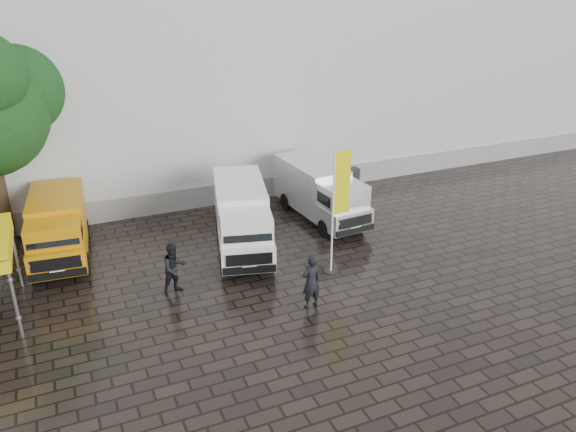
{
  "coord_description": "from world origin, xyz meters",
  "views": [
    {
      "loc": [
        -7.96,
        -15.9,
        10.04
      ],
      "look_at": [
        -0.08,
        2.2,
        1.48
      ],
      "focal_mm": 35.0,
      "sensor_mm": 36.0,
      "label": 1
    }
  ],
  "objects_px": {
    "van_silver": "(320,194)",
    "wheelie_bin": "(352,178)",
    "flagpole": "(338,204)",
    "person_front": "(311,281)",
    "person_tent": "(174,268)",
    "van_yellow": "(59,230)",
    "van_white": "(242,219)"
  },
  "relations": [
    {
      "from": "van_silver",
      "to": "wheelie_bin",
      "type": "height_order",
      "value": "van_silver"
    },
    {
      "from": "van_white",
      "to": "flagpole",
      "type": "height_order",
      "value": "flagpole"
    },
    {
      "from": "flagpole",
      "to": "van_silver",
      "type": "bearing_deg",
      "value": 70.35
    },
    {
      "from": "van_yellow",
      "to": "person_front",
      "type": "height_order",
      "value": "van_yellow"
    },
    {
      "from": "wheelie_bin",
      "to": "person_tent",
      "type": "height_order",
      "value": "person_tent"
    },
    {
      "from": "van_white",
      "to": "van_silver",
      "type": "distance_m",
      "value": 4.33
    },
    {
      "from": "flagpole",
      "to": "person_tent",
      "type": "relative_size",
      "value": 2.62
    },
    {
      "from": "van_yellow",
      "to": "person_front",
      "type": "distance_m",
      "value": 10.03
    },
    {
      "from": "van_yellow",
      "to": "van_silver",
      "type": "relative_size",
      "value": 0.92
    },
    {
      "from": "van_white",
      "to": "van_silver",
      "type": "bearing_deg",
      "value": 33.22
    },
    {
      "from": "flagpole",
      "to": "person_tent",
      "type": "height_order",
      "value": "flagpole"
    },
    {
      "from": "van_yellow",
      "to": "van_white",
      "type": "relative_size",
      "value": 0.88
    },
    {
      "from": "van_yellow",
      "to": "person_front",
      "type": "relative_size",
      "value": 2.65
    },
    {
      "from": "van_silver",
      "to": "flagpole",
      "type": "xyz_separation_m",
      "value": [
        -1.62,
        -4.52,
        1.45
      ]
    },
    {
      "from": "van_white",
      "to": "person_tent",
      "type": "bearing_deg",
      "value": -130.35
    },
    {
      "from": "van_yellow",
      "to": "van_white",
      "type": "bearing_deg",
      "value": -11.57
    },
    {
      "from": "person_front",
      "to": "person_tent",
      "type": "xyz_separation_m",
      "value": [
        -3.82,
        2.69,
        -0.04
      ]
    },
    {
      "from": "person_front",
      "to": "person_tent",
      "type": "relative_size",
      "value": 1.04
    },
    {
      "from": "van_white",
      "to": "person_tent",
      "type": "xyz_separation_m",
      "value": [
        -3.2,
        -2.26,
        -0.33
      ]
    },
    {
      "from": "van_silver",
      "to": "van_white",
      "type": "bearing_deg",
      "value": -165.59
    },
    {
      "from": "person_tent",
      "to": "wheelie_bin",
      "type": "bearing_deg",
      "value": 14.66
    },
    {
      "from": "van_silver",
      "to": "person_tent",
      "type": "relative_size",
      "value": 3.02
    },
    {
      "from": "van_silver",
      "to": "wheelie_bin",
      "type": "bearing_deg",
      "value": 37.18
    },
    {
      "from": "van_silver",
      "to": "wheelie_bin",
      "type": "distance_m",
      "value": 4.39
    },
    {
      "from": "van_yellow",
      "to": "van_white",
      "type": "distance_m",
      "value": 6.91
    },
    {
      "from": "flagpole",
      "to": "wheelie_bin",
      "type": "distance_m",
      "value": 9.1
    },
    {
      "from": "flagpole",
      "to": "person_front",
      "type": "xyz_separation_m",
      "value": [
        -1.87,
        -1.81,
        -1.69
      ]
    },
    {
      "from": "van_white",
      "to": "van_silver",
      "type": "xyz_separation_m",
      "value": [
        4.1,
        1.39,
        -0.05
      ]
    },
    {
      "from": "van_silver",
      "to": "flagpole",
      "type": "height_order",
      "value": "flagpole"
    },
    {
      "from": "flagpole",
      "to": "van_white",
      "type": "bearing_deg",
      "value": 128.41
    },
    {
      "from": "wheelie_bin",
      "to": "person_tent",
      "type": "relative_size",
      "value": 0.56
    },
    {
      "from": "wheelie_bin",
      "to": "van_yellow",
      "type": "bearing_deg",
      "value": -169.74
    }
  ]
}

